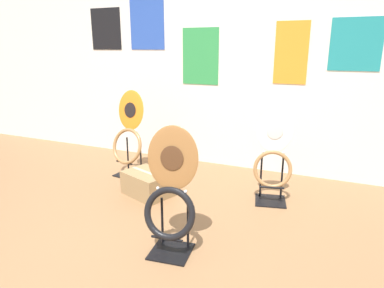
% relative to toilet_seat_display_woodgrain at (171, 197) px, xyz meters
% --- Properties ---
extents(ground_plane, '(14.00, 14.00, 0.00)m').
position_rel_toilet_seat_display_woodgrain_xyz_m(ground_plane, '(-0.47, -0.38, -0.42)').
color(ground_plane, '#8E6642').
extents(wall_back, '(8.00, 0.07, 2.60)m').
position_rel_toilet_seat_display_woodgrain_xyz_m(wall_back, '(-0.47, 1.97, 0.88)').
color(wall_back, silver).
rests_on(wall_back, ground_plane).
extents(toilet_seat_display_woodgrain, '(0.39, 0.31, 0.91)m').
position_rel_toilet_seat_display_woodgrain_xyz_m(toilet_seat_display_woodgrain, '(0.00, 0.00, 0.00)').
color(toilet_seat_display_woodgrain, black).
rests_on(toilet_seat_display_woodgrain, ground_plane).
extents(toilet_seat_display_orange_sun, '(0.43, 0.32, 0.96)m').
position_rel_toilet_seat_display_woodgrain_xyz_m(toilet_seat_display_orange_sun, '(-1.13, 1.18, 0.03)').
color(toilet_seat_display_orange_sun, black).
rests_on(toilet_seat_display_orange_sun, ground_plane).
extents(toilet_seat_display_white_plain, '(0.37, 0.34, 0.88)m').
position_rel_toilet_seat_display_woodgrain_xyz_m(toilet_seat_display_white_plain, '(0.48, 1.11, -0.01)').
color(toilet_seat_display_white_plain, black).
rests_on(toilet_seat_display_white_plain, ground_plane).
extents(storage_box, '(0.54, 0.47, 0.23)m').
position_rel_toilet_seat_display_woodgrain_xyz_m(storage_box, '(-0.66, 0.79, -0.30)').
color(storage_box, '#93754C').
rests_on(storage_box, ground_plane).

